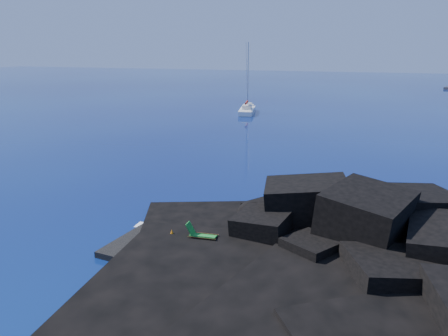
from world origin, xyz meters
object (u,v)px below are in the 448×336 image
object	(u,v)px
deck_chair	(203,232)
marker_cone	(172,234)
distant_boat_a	(448,89)
sailboat	(247,113)
sunbather	(214,259)

from	to	relation	value
deck_chair	marker_cone	size ratio (longest dim) A/B	3.18
marker_cone	distant_boat_a	bearing A→B (deg)	76.46
distant_boat_a	sailboat	bearing A→B (deg)	-103.29
deck_chair	sailboat	bearing A→B (deg)	98.53
sunbather	distant_boat_a	size ratio (longest dim) A/B	0.36
deck_chair	sunbather	bearing A→B (deg)	-60.60
sailboat	sunbather	bearing A→B (deg)	-86.88
sunbather	distant_boat_a	world-z (taller)	sunbather
distant_boat_a	sunbather	bearing A→B (deg)	-83.55
sailboat	marker_cone	size ratio (longest dim) A/B	22.60
deck_chair	distant_boat_a	xyz separation A→B (m)	(25.93, 115.39, -0.93)
sailboat	sunbather	distance (m)	55.83
sailboat	sunbather	size ratio (longest dim) A/B	7.59
sunbather	marker_cone	size ratio (longest dim) A/B	2.98
deck_chair	marker_cone	distance (m)	1.92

